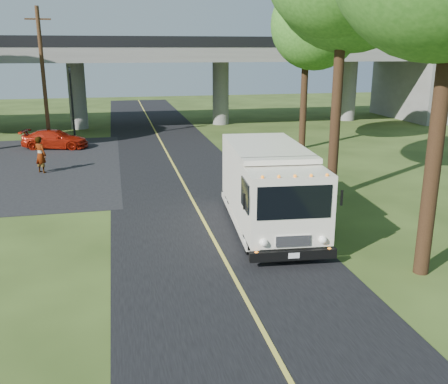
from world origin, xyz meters
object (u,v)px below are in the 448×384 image
object	(u,v)px
utility_pole	(43,77)
red_sedan	(55,139)
step_van	(269,186)
tree_right_far	(311,17)
pedestrian	(41,155)
traffic_signal	(71,96)

from	to	relation	value
utility_pole	red_sedan	xyz separation A→B (m)	(0.42, -0.59, -3.98)
red_sedan	step_van	bearing A→B (deg)	-138.90
tree_right_far	pedestrian	xyz separation A→B (m)	(-16.28, -3.42, -7.32)
red_sedan	pedestrian	xyz separation A→B (m)	(-0.00, -7.00, 0.37)
traffic_signal	tree_right_far	bearing A→B (deg)	-22.07
tree_right_far	red_sedan	xyz separation A→B (m)	(-16.28, 3.58, -7.68)
tree_right_far	step_van	bearing A→B (deg)	-116.21
traffic_signal	utility_pole	bearing A→B (deg)	-126.87
utility_pole	step_van	distance (m)	21.00
traffic_signal	red_sedan	xyz separation A→B (m)	(-1.08, -2.59, -2.58)
step_van	pedestrian	bearing A→B (deg)	135.60
red_sedan	utility_pole	bearing A→B (deg)	49.17
utility_pole	tree_right_far	xyz separation A→B (m)	(16.71, -4.16, 3.71)
utility_pole	pedestrian	world-z (taller)	utility_pole
step_van	utility_pole	bearing A→B (deg)	122.74
tree_right_far	step_van	world-z (taller)	tree_right_far
utility_pole	red_sedan	distance (m)	4.04
utility_pole	red_sedan	bearing A→B (deg)	-54.38
step_van	pedestrian	size ratio (longest dim) A/B	3.73
tree_right_far	red_sedan	size ratio (longest dim) A/B	2.57
tree_right_far	red_sedan	bearing A→B (deg)	167.62
tree_right_far	traffic_signal	bearing A→B (deg)	157.93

